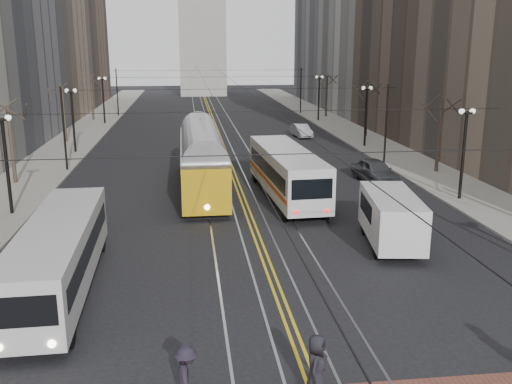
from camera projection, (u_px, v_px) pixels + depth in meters
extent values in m
plane|color=black|center=(306.00, 368.00, 17.49)|extent=(260.00, 260.00, 0.00)
cube|color=gray|center=(75.00, 141.00, 59.00)|extent=(5.00, 140.00, 0.15)
cube|color=gray|center=(356.00, 135.00, 62.49)|extent=(5.00, 140.00, 0.15)
cube|color=gray|center=(220.00, 139.00, 60.76)|extent=(4.80, 130.00, 0.02)
cube|color=gold|center=(220.00, 138.00, 60.76)|extent=(0.42, 130.00, 0.01)
cylinder|color=black|center=(7.00, 168.00, 32.51)|extent=(0.20, 0.20, 5.60)
cylinder|color=black|center=(73.00, 123.00, 51.74)|extent=(0.20, 0.20, 5.60)
cylinder|color=black|center=(104.00, 102.00, 70.97)|extent=(0.20, 0.20, 5.60)
cylinder|color=black|center=(463.00, 158.00, 35.70)|extent=(0.20, 0.20, 5.60)
cylinder|color=black|center=(366.00, 118.00, 54.93)|extent=(0.20, 0.20, 5.60)
cylinder|color=black|center=(319.00, 100.00, 74.16)|extent=(0.20, 0.20, 5.60)
cylinder|color=#382D23|center=(12.00, 146.00, 39.97)|extent=(0.28, 0.28, 5.60)
cylinder|color=#382D23|center=(64.00, 115.00, 57.28)|extent=(0.28, 0.28, 5.60)
cylinder|color=#382D23|center=(92.00, 99.00, 74.59)|extent=(0.28, 0.28, 5.60)
cylinder|color=#382D23|center=(439.00, 137.00, 43.62)|extent=(0.28, 0.28, 5.60)
cylinder|color=#382D23|center=(367.00, 111.00, 60.93)|extent=(0.28, 0.28, 5.60)
cylinder|color=#382D23|center=(326.00, 97.00, 78.24)|extent=(0.28, 0.28, 5.60)
cylinder|color=black|center=(205.00, 82.00, 59.10)|extent=(0.03, 120.00, 0.03)
cylinder|color=black|center=(233.00, 81.00, 59.44)|extent=(0.03, 120.00, 0.03)
cylinder|color=black|center=(64.00, 130.00, 44.02)|extent=(0.16, 0.16, 6.60)
cylinder|color=black|center=(117.00, 93.00, 78.64)|extent=(0.16, 0.16, 6.60)
cylinder|color=black|center=(386.00, 124.00, 47.02)|extent=(0.16, 0.16, 6.60)
cylinder|color=black|center=(301.00, 91.00, 81.63)|extent=(0.16, 0.16, 6.60)
cube|color=#BEBEBE|center=(59.00, 258.00, 22.53)|extent=(2.69, 11.58, 2.88)
cube|color=gold|center=(202.00, 165.00, 38.59)|extent=(2.88, 14.98, 3.53)
cube|color=silver|center=(286.00, 174.00, 36.51)|extent=(3.32, 12.34, 3.19)
cube|color=silver|center=(391.00, 220.00, 27.89)|extent=(3.05, 6.12, 2.59)
imported|color=#42454A|center=(375.00, 171.00, 41.16)|extent=(2.60, 5.15, 1.68)
imported|color=#ADB0B5|center=(301.00, 131.00, 61.68)|extent=(1.88, 4.31, 1.38)
imported|color=black|center=(317.00, 367.00, 15.81)|extent=(0.93, 1.09, 1.88)
imported|color=black|center=(187.00, 377.00, 15.40)|extent=(0.83, 1.24, 1.78)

